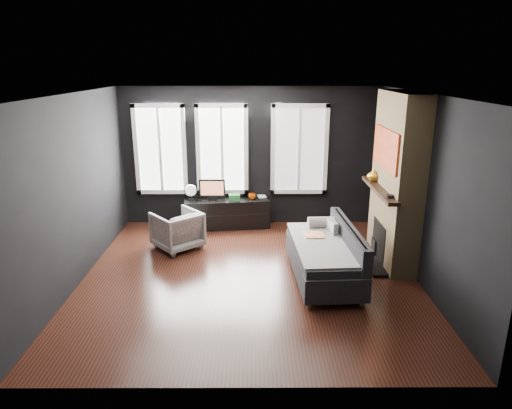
{
  "coord_description": "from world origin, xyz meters",
  "views": [
    {
      "loc": [
        0.08,
        -6.3,
        3.08
      ],
      "look_at": [
        0.1,
        0.3,
        1.05
      ],
      "focal_mm": 32.0,
      "sensor_mm": 36.0,
      "label": 1
    }
  ],
  "objects_px": {
    "armchair": "(177,228)",
    "book": "(258,192)",
    "mantel_vase": "(373,175)",
    "mug": "(252,195)",
    "sofa": "(324,253)",
    "media_console": "(227,213)",
    "monitor": "(212,188)"
  },
  "relations": [
    {
      "from": "armchair",
      "to": "book",
      "type": "xyz_separation_m",
      "value": [
        1.41,
        1.25,
        0.31
      ]
    },
    {
      "from": "mantel_vase",
      "to": "book",
      "type": "bearing_deg",
      "value": 144.99
    },
    {
      "from": "mug",
      "to": "mantel_vase",
      "type": "xyz_separation_m",
      "value": [
        2.02,
        -1.21,
        0.7
      ]
    },
    {
      "from": "mug",
      "to": "mantel_vase",
      "type": "distance_m",
      "value": 2.46
    },
    {
      "from": "mug",
      "to": "armchair",
      "type": "bearing_deg",
      "value": -138.87
    },
    {
      "from": "sofa",
      "to": "book",
      "type": "bearing_deg",
      "value": 107.93
    },
    {
      "from": "sofa",
      "to": "book",
      "type": "height_order",
      "value": "sofa"
    },
    {
      "from": "media_console",
      "to": "sofa",
      "type": "bearing_deg",
      "value": -63.01
    },
    {
      "from": "mantel_vase",
      "to": "mug",
      "type": "bearing_deg",
      "value": 149.05
    },
    {
      "from": "monitor",
      "to": "mantel_vase",
      "type": "bearing_deg",
      "value": -22.02
    },
    {
      "from": "media_console",
      "to": "mantel_vase",
      "type": "distance_m",
      "value": 2.97
    },
    {
      "from": "sofa",
      "to": "monitor",
      "type": "distance_m",
      "value": 2.96
    },
    {
      "from": "mug",
      "to": "book",
      "type": "relative_size",
      "value": 0.63
    },
    {
      "from": "armchair",
      "to": "monitor",
      "type": "bearing_deg",
      "value": -156.06
    },
    {
      "from": "monitor",
      "to": "mug",
      "type": "distance_m",
      "value": 0.79
    },
    {
      "from": "book",
      "to": "sofa",
      "type": "bearing_deg",
      "value": -68.73
    },
    {
      "from": "armchair",
      "to": "mantel_vase",
      "type": "distance_m",
      "value": 3.45
    },
    {
      "from": "monitor",
      "to": "book",
      "type": "height_order",
      "value": "monitor"
    },
    {
      "from": "media_console",
      "to": "mug",
      "type": "relative_size",
      "value": 11.96
    },
    {
      "from": "sofa",
      "to": "mantel_vase",
      "type": "height_order",
      "value": "mantel_vase"
    },
    {
      "from": "monitor",
      "to": "mug",
      "type": "xyz_separation_m",
      "value": [
        0.77,
        0.04,
        -0.16
      ]
    },
    {
      "from": "media_console",
      "to": "book",
      "type": "height_order",
      "value": "book"
    },
    {
      "from": "book",
      "to": "mantel_vase",
      "type": "relative_size",
      "value": 1.02
    },
    {
      "from": "sofa",
      "to": "monitor",
      "type": "relative_size",
      "value": 3.76
    },
    {
      "from": "media_console",
      "to": "monitor",
      "type": "bearing_deg",
      "value": 175.74
    },
    {
      "from": "armchair",
      "to": "mantel_vase",
      "type": "height_order",
      "value": "mantel_vase"
    },
    {
      "from": "armchair",
      "to": "mug",
      "type": "xyz_separation_m",
      "value": [
        1.29,
        1.13,
        0.26
      ]
    },
    {
      "from": "monitor",
      "to": "book",
      "type": "bearing_deg",
      "value": 10.87
    },
    {
      "from": "sofa",
      "to": "mantel_vase",
      "type": "xyz_separation_m",
      "value": [
        0.95,
        1.12,
        0.92
      ]
    },
    {
      "from": "sofa",
      "to": "armchair",
      "type": "distance_m",
      "value": 2.65
    },
    {
      "from": "mug",
      "to": "mantel_vase",
      "type": "height_order",
      "value": "mantel_vase"
    },
    {
      "from": "mug",
      "to": "book",
      "type": "height_order",
      "value": "book"
    }
  ]
}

